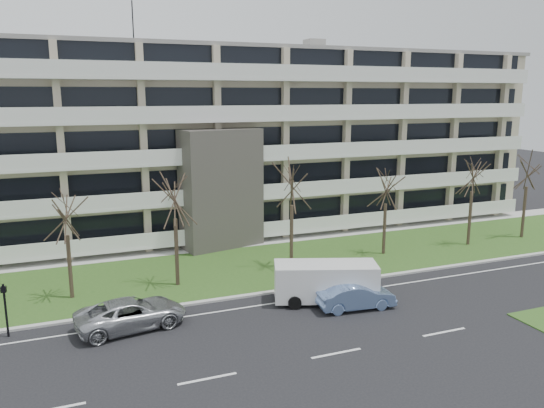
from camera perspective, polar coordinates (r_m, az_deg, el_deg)
name	(u,v)px	position (r m, az deg, el deg)	size (l,w,h in m)	color
ground	(336,353)	(25.10, 6.93, -15.66)	(160.00, 160.00, 0.00)	black
grass_verge	(245,267)	(36.14, -2.92, -6.81)	(90.00, 10.00, 0.06)	#274D19
curb	(272,292)	(31.70, 0.00, -9.45)	(90.00, 0.35, 0.12)	#B2B2AD
sidewalk	(222,246)	(41.15, -5.36, -4.51)	(90.00, 2.00, 0.08)	#B2B2AD
lane_edge_line	(282,302)	(30.43, 1.05, -10.49)	(90.00, 0.12, 0.01)	white
apartment_building	(198,140)	(46.28, -7.92, 6.79)	(60.50, 15.10, 18.75)	beige
silver_pickup	(131,314)	(27.95, -14.89, -11.32)	(2.50, 5.43, 1.51)	#B4B6BB
blue_sedan	(356,296)	(29.69, 8.98, -9.75)	(1.50, 4.32, 1.42)	#7290C6
white_van	(327,279)	(30.21, 5.92, -8.02)	(6.11, 3.93, 2.23)	white
pedestrian_signal	(5,303)	(28.75, -26.78, -9.52)	(0.27, 0.22, 2.68)	black
tree_2	(65,210)	(31.59, -21.35, -0.62)	(3.35, 3.35, 6.69)	#382B21
tree_3	(174,192)	(31.89, -10.47, 1.28)	(3.75, 3.75, 7.51)	#382B21
tree_4	(292,180)	(34.67, 2.15, 2.60)	(3.87, 3.87, 7.74)	#382B21
tree_5	(386,184)	(38.71, 12.21, 2.15)	(3.38, 3.38, 6.75)	#382B21
tree_6	(474,170)	(42.92, 20.86, 3.43)	(3.79, 3.79, 7.58)	#382B21
tree_7	(528,166)	(46.92, 25.86, 3.67)	(3.79, 3.79, 7.57)	#382B21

